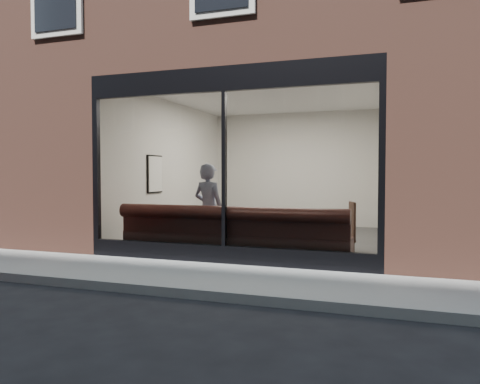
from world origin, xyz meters
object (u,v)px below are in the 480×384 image
(cafe_table_left, at_px, (191,212))
(cafe_chair_right, at_px, (342,240))
(cafe_chair_left, at_px, (201,230))
(person, at_px, (209,209))
(banquette, at_px, (233,247))
(cafe_table_right, at_px, (268,215))

(cafe_table_left, height_order, cafe_chair_right, cafe_table_left)
(cafe_table_left, bearing_deg, cafe_chair_left, 104.94)
(person, distance_m, cafe_chair_left, 1.87)
(banquette, bearing_deg, cafe_chair_left, 127.04)
(banquette, distance_m, cafe_table_left, 1.35)
(banquette, xyz_separation_m, cafe_chair_left, (-1.41, 1.87, 0.01))
(cafe_table_right, xyz_separation_m, cafe_chair_right, (1.21, 0.76, -0.50))
(person, height_order, cafe_chair_right, person)
(person, relative_size, cafe_table_left, 2.57)
(person, bearing_deg, cafe_chair_left, -48.62)
(person, bearing_deg, cafe_table_left, -19.10)
(cafe_chair_left, bearing_deg, cafe_chair_right, 155.90)
(cafe_table_right, distance_m, cafe_chair_left, 2.36)
(cafe_table_right, bearing_deg, person, -166.79)
(banquette, xyz_separation_m, cafe_table_left, (-1.08, 0.62, 0.52))
(banquette, height_order, cafe_table_right, cafe_table_right)
(banquette, relative_size, cafe_table_left, 6.22)
(cafe_table_left, distance_m, cafe_chair_left, 1.39)
(banquette, relative_size, cafe_table_right, 6.58)
(cafe_chair_left, bearing_deg, cafe_table_right, 131.26)
(cafe_table_left, distance_m, cafe_table_right, 1.56)
(banquette, xyz_separation_m, cafe_table_right, (0.47, 0.55, 0.52))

